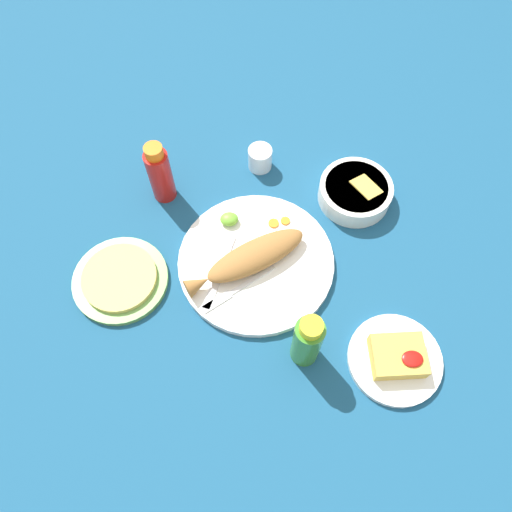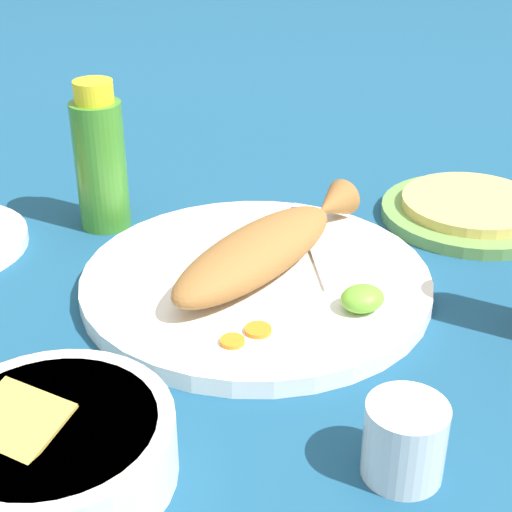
{
  "view_description": "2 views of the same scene",
  "coord_description": "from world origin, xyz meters",
  "px_view_note": "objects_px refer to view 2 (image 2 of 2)",
  "views": [
    {
      "loc": [
        -0.03,
        -0.5,
        1.01
      ],
      "look_at": [
        0.0,
        0.0,
        0.04
      ],
      "focal_mm": 35.0,
      "sensor_mm": 36.0,
      "label": 1
    },
    {
      "loc": [
        0.31,
        0.6,
        0.41
      ],
      "look_at": [
        0.0,
        0.0,
        0.04
      ],
      "focal_mm": 55.0,
      "sensor_mm": 36.0,
      "label": 2
    }
  ],
  "objects_px": {
    "guacamole_bowl": "(53,446)",
    "tortilla_plate": "(471,213)",
    "main_plate": "(256,281)",
    "hot_sauce_bottle_green": "(100,160)",
    "fried_fish": "(265,248)",
    "salt_cup": "(404,444)",
    "fork_near": "(267,232)",
    "fork_far": "(310,239)"
  },
  "relations": [
    {
      "from": "main_plate",
      "to": "hot_sauce_bottle_green",
      "type": "relative_size",
      "value": 2.04
    },
    {
      "from": "hot_sauce_bottle_green",
      "to": "fork_near",
      "type": "bearing_deg",
      "value": 135.35
    },
    {
      "from": "fork_near",
      "to": "tortilla_plate",
      "type": "height_order",
      "value": "fork_near"
    },
    {
      "from": "salt_cup",
      "to": "tortilla_plate",
      "type": "xyz_separation_m",
      "value": [
        -0.32,
        -0.3,
        -0.02
      ]
    },
    {
      "from": "fork_far",
      "to": "guacamole_bowl",
      "type": "bearing_deg",
      "value": 142.39
    },
    {
      "from": "fork_near",
      "to": "tortilla_plate",
      "type": "relative_size",
      "value": 0.79
    },
    {
      "from": "guacamole_bowl",
      "to": "tortilla_plate",
      "type": "bearing_deg",
      "value": -160.51
    },
    {
      "from": "fork_far",
      "to": "salt_cup",
      "type": "height_order",
      "value": "salt_cup"
    },
    {
      "from": "guacamole_bowl",
      "to": "fork_far",
      "type": "bearing_deg",
      "value": -148.52
    },
    {
      "from": "fried_fish",
      "to": "salt_cup",
      "type": "distance_m",
      "value": 0.28
    },
    {
      "from": "fork_far",
      "to": "guacamole_bowl",
      "type": "distance_m",
      "value": 0.39
    },
    {
      "from": "main_plate",
      "to": "fried_fish",
      "type": "relative_size",
      "value": 1.24
    },
    {
      "from": "fork_near",
      "to": "fork_far",
      "type": "bearing_deg",
      "value": -80.11
    },
    {
      "from": "salt_cup",
      "to": "guacamole_bowl",
      "type": "bearing_deg",
      "value": -26.37
    },
    {
      "from": "main_plate",
      "to": "salt_cup",
      "type": "relative_size",
      "value": 5.86
    },
    {
      "from": "salt_cup",
      "to": "guacamole_bowl",
      "type": "height_order",
      "value": "guacamole_bowl"
    },
    {
      "from": "salt_cup",
      "to": "guacamole_bowl",
      "type": "xyz_separation_m",
      "value": [
        0.22,
        -0.11,
        0.0
      ]
    },
    {
      "from": "main_plate",
      "to": "tortilla_plate",
      "type": "height_order",
      "value": "main_plate"
    },
    {
      "from": "main_plate",
      "to": "salt_cup",
      "type": "distance_m",
      "value": 0.28
    },
    {
      "from": "fork_near",
      "to": "fork_far",
      "type": "relative_size",
      "value": 0.93
    },
    {
      "from": "fork_near",
      "to": "hot_sauce_bottle_green",
      "type": "bearing_deg",
      "value": 104.06
    },
    {
      "from": "fried_fish",
      "to": "guacamole_bowl",
      "type": "relative_size",
      "value": 1.63
    },
    {
      "from": "main_plate",
      "to": "guacamole_bowl",
      "type": "xyz_separation_m",
      "value": [
        0.24,
        0.17,
        0.02
      ]
    },
    {
      "from": "salt_cup",
      "to": "fork_far",
      "type": "bearing_deg",
      "value": -109.29
    },
    {
      "from": "main_plate",
      "to": "tortilla_plate",
      "type": "relative_size",
      "value": 1.66
    },
    {
      "from": "main_plate",
      "to": "salt_cup",
      "type": "height_order",
      "value": "salt_cup"
    },
    {
      "from": "salt_cup",
      "to": "guacamole_bowl",
      "type": "relative_size",
      "value": 0.35
    },
    {
      "from": "fork_near",
      "to": "guacamole_bowl",
      "type": "distance_m",
      "value": 0.38
    },
    {
      "from": "guacamole_bowl",
      "to": "hot_sauce_bottle_green",
      "type": "bearing_deg",
      "value": -112.65
    },
    {
      "from": "fried_fish",
      "to": "hot_sauce_bottle_green",
      "type": "bearing_deg",
      "value": -90.01
    },
    {
      "from": "tortilla_plate",
      "to": "fork_far",
      "type": "bearing_deg",
      "value": -2.22
    },
    {
      "from": "fried_fish",
      "to": "guacamole_bowl",
      "type": "xyz_separation_m",
      "value": [
        0.26,
        0.17,
        -0.01
      ]
    },
    {
      "from": "hot_sauce_bottle_green",
      "to": "salt_cup",
      "type": "height_order",
      "value": "hot_sauce_bottle_green"
    },
    {
      "from": "guacamole_bowl",
      "to": "tortilla_plate",
      "type": "relative_size",
      "value": 0.82
    },
    {
      "from": "guacamole_bowl",
      "to": "tortilla_plate",
      "type": "height_order",
      "value": "guacamole_bowl"
    },
    {
      "from": "fried_fish",
      "to": "guacamole_bowl",
      "type": "distance_m",
      "value": 0.31
    },
    {
      "from": "fried_fish",
      "to": "guacamole_bowl",
      "type": "height_order",
      "value": "fried_fish"
    },
    {
      "from": "main_plate",
      "to": "fork_far",
      "type": "relative_size",
      "value": 1.96
    },
    {
      "from": "fork_near",
      "to": "salt_cup",
      "type": "height_order",
      "value": "salt_cup"
    },
    {
      "from": "guacamole_bowl",
      "to": "main_plate",
      "type": "bearing_deg",
      "value": -145.97
    },
    {
      "from": "guacamole_bowl",
      "to": "salt_cup",
      "type": "bearing_deg",
      "value": 153.63
    },
    {
      "from": "fried_fish",
      "to": "tortilla_plate",
      "type": "distance_m",
      "value": 0.29
    }
  ]
}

